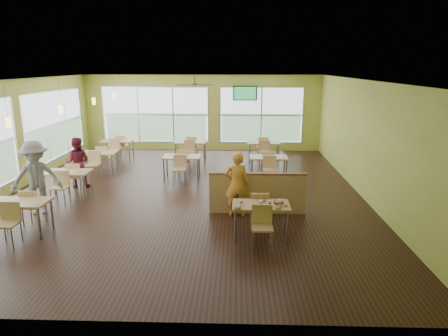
{
  "coord_description": "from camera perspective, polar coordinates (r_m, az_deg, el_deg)",
  "views": [
    {
      "loc": [
        1.48,
        -10.97,
        3.6
      ],
      "look_at": [
        1.16,
        -1.38,
        1.11
      ],
      "focal_mm": 32.0,
      "sensor_mm": 36.0,
      "label": 1
    }
  ],
  "objects": [
    {
      "name": "room",
      "position": [
        11.25,
        -5.7,
        4.23
      ],
      "size": [
        12.0,
        12.04,
        3.2
      ],
      "color": "black",
      "rests_on": "ground"
    },
    {
      "name": "window_bays",
      "position": [
        14.8,
        -14.39,
        5.83
      ],
      "size": [
        9.24,
        10.24,
        2.38
      ],
      "color": "white",
      "rests_on": "room"
    },
    {
      "name": "main_table",
      "position": [
        8.53,
        5.3,
        -5.91
      ],
      "size": [
        1.22,
        1.52,
        0.87
      ],
      "color": "#DCAA76",
      "rests_on": "floor"
    },
    {
      "name": "half_wall_divider",
      "position": [
        9.93,
        4.82,
        -3.57
      ],
      "size": [
        2.4,
        0.14,
        1.04
      ],
      "color": "#DCAA76",
      "rests_on": "floor"
    },
    {
      "name": "dining_tables",
      "position": [
        13.27,
        -9.14,
        1.43
      ],
      "size": [
        6.92,
        8.72,
        0.87
      ],
      "color": "#DCAA76",
      "rests_on": "floor"
    },
    {
      "name": "pendant_lights",
      "position": [
        12.61,
        -20.13,
        8.45
      ],
      "size": [
        0.11,
        7.31,
        0.86
      ],
      "color": "#2D2119",
      "rests_on": "ceiling"
    },
    {
      "name": "ceiling_fan",
      "position": [
        14.07,
        -4.23,
        11.84
      ],
      "size": [
        1.25,
        1.25,
        0.29
      ],
      "color": "#2D2119",
      "rests_on": "ceiling"
    },
    {
      "name": "tv_backwall",
      "position": [
        16.91,
        3.03,
        10.62
      ],
      "size": [
        1.0,
        0.07,
        0.6
      ],
      "color": "black",
      "rests_on": "wall_back"
    },
    {
      "name": "man_plaid",
      "position": [
        9.63,
        1.85,
        -2.32
      ],
      "size": [
        0.59,
        0.39,
        1.62
      ],
      "primitive_type": "imported",
      "rotation": [
        0.0,
        0.0,
        3.13
      ],
      "color": "orange",
      "rests_on": "floor"
    },
    {
      "name": "patron_maroon",
      "position": [
        12.79,
        -20.22,
        0.79
      ],
      "size": [
        0.8,
        0.66,
        1.52
      ],
      "primitive_type": "imported",
      "rotation": [
        0.0,
        0.0,
        3.26
      ],
      "color": "maroon",
      "rests_on": "floor"
    },
    {
      "name": "patron_grey",
      "position": [
        10.83,
        -25.26,
        -1.25
      ],
      "size": [
        1.35,
        1.07,
        1.83
      ],
      "primitive_type": "imported",
      "rotation": [
        0.0,
        0.0,
        0.38
      ],
      "color": "slate",
      "rests_on": "floor"
    },
    {
      "name": "cup_blue",
      "position": [
        8.39,
        2.45,
        -4.89
      ],
      "size": [
        0.08,
        0.08,
        0.29
      ],
      "color": "white",
      "rests_on": "main_table"
    },
    {
      "name": "cup_yellow",
      "position": [
        8.32,
        5.24,
        -5.06
      ],
      "size": [
        0.1,
        0.1,
        0.34
      ],
      "color": "white",
      "rests_on": "main_table"
    },
    {
      "name": "cup_red_near",
      "position": [
        8.4,
        6.52,
        -4.94
      ],
      "size": [
        0.08,
        0.08,
        0.3
      ],
      "color": "white",
      "rests_on": "main_table"
    },
    {
      "name": "cup_red_far",
      "position": [
        8.4,
        8.06,
        -4.89
      ],
      "size": [
        0.11,
        0.11,
        0.38
      ],
      "color": "white",
      "rests_on": "main_table"
    },
    {
      "name": "food_basket",
      "position": [
        8.56,
        7.78,
        -4.85
      ],
      "size": [
        0.23,
        0.23,
        0.05
      ],
      "color": "black",
      "rests_on": "main_table"
    },
    {
      "name": "ketchup_cup",
      "position": [
        8.41,
        8.85,
        -5.38
      ],
      "size": [
        0.06,
        0.06,
        0.02
      ],
      "primitive_type": "cylinder",
      "color": "maroon",
      "rests_on": "main_table"
    },
    {
      "name": "wrapper_left",
      "position": [
        8.18,
        1.92,
        -5.71
      ],
      "size": [
        0.16,
        0.15,
        0.04
      ],
      "primitive_type": "ellipsoid",
      "rotation": [
        0.0,
        0.0,
        -0.01
      ],
      "color": "#A67850",
      "rests_on": "main_table"
    },
    {
      "name": "wrapper_mid",
      "position": [
        8.64,
        5.34,
        -4.63
      ],
      "size": [
        0.22,
        0.21,
        0.05
      ],
      "primitive_type": "ellipsoid",
      "rotation": [
        0.0,
        0.0,
        -0.31
      ],
      "color": "#A67850",
      "rests_on": "main_table"
    },
    {
      "name": "wrapper_right",
      "position": [
        8.26,
        7.72,
        -5.65
      ],
      "size": [
        0.17,
        0.16,
        0.04
      ],
      "primitive_type": "ellipsoid",
      "rotation": [
        0.0,
        0.0,
        -0.21
      ],
      "color": "#A67850",
      "rests_on": "main_table"
    }
  ]
}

